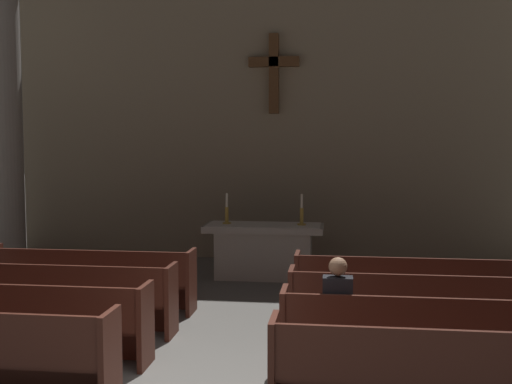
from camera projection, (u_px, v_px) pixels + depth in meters
pew_left_row_2 at (15, 321)px, 7.28m from camera, size 3.18×0.50×0.95m
pew_left_row_3 at (57, 297)px, 8.39m from camera, size 3.18×0.50×0.95m
pew_left_row_4 at (90, 279)px, 9.49m from camera, size 3.18×0.50×0.95m
pew_right_row_1 at (448, 376)px, 5.58m from camera, size 3.18×0.50×0.95m
pew_right_row_2 at (430, 337)px, 6.68m from camera, size 3.18×0.50×0.95m
pew_right_row_3 at (417, 309)px, 7.78m from camera, size 3.18×0.50×0.95m
pew_right_row_4 at (407, 288)px, 8.88m from camera, size 3.18×0.50×0.95m
column_left_second at (3, 115)px, 12.21m from camera, size 1.06×1.06×6.28m
altar at (264, 250)px, 11.72m from camera, size 2.20×0.90×1.01m
candlestick_left at (227, 214)px, 11.76m from camera, size 0.16×0.16×0.57m
candlestick_right at (302, 215)px, 11.58m from camera, size 0.16×0.16×0.57m
apse_with_cross at (275, 92)px, 13.45m from camera, size 11.34×0.45×7.20m
lone_worshipper at (337, 313)px, 6.83m from camera, size 0.32×0.43×1.32m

